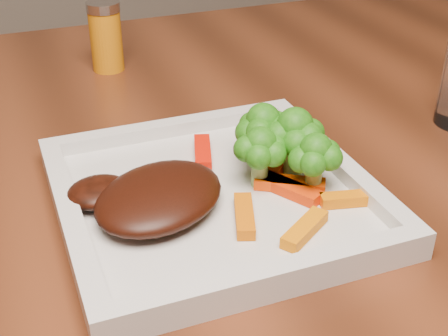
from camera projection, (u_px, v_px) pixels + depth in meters
name	position (u px, v px, depth m)	size (l,w,h in m)	color
plate	(214.00, 200.00, 0.56)	(0.27, 0.27, 0.01)	silver
steak	(159.00, 197.00, 0.53)	(0.12, 0.09, 0.03)	black
broccoli_0	(263.00, 133.00, 0.58)	(0.06, 0.06, 0.07)	#166C12
broccoli_1	(294.00, 143.00, 0.57)	(0.06, 0.06, 0.06)	#2E7213
broccoli_2	(315.00, 163.00, 0.55)	(0.05, 0.05, 0.06)	#1B6911
broccoli_3	(260.00, 155.00, 0.55)	(0.05, 0.05, 0.06)	#256811
carrot_0	(305.00, 229.00, 0.50)	(0.05, 0.01, 0.01)	orange
carrot_1	(349.00, 199.00, 0.54)	(0.05, 0.01, 0.01)	#D66803
carrot_2	(244.00, 216.00, 0.52)	(0.06, 0.02, 0.01)	#CE5D03
carrot_3	(289.00, 146.00, 0.62)	(0.06, 0.02, 0.01)	red
carrot_4	(203.00, 152.00, 0.61)	(0.06, 0.02, 0.01)	red
carrot_5	(290.00, 184.00, 0.56)	(0.06, 0.02, 0.01)	#FD4404
carrot_6	(273.00, 171.00, 0.58)	(0.05, 0.01, 0.01)	#FF3204
spice_shaker	(106.00, 37.00, 0.82)	(0.04, 0.04, 0.09)	orange
carrot_7	(288.00, 188.00, 0.55)	(0.06, 0.02, 0.01)	red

